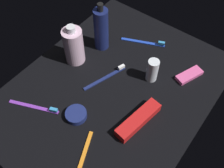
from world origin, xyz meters
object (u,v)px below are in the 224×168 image
bodywash_bottle (74,46)px  toothpaste_box_red (138,120)px  toothbrush_blue (146,42)px  cream_tin_left (76,115)px  toothbrush_navy (107,76)px  snack_bar_pink (189,75)px  lotion_bottle (101,29)px  deodorant_stick (152,70)px  toothbrush_purple (37,107)px  toothbrush_orange (81,162)px

bodywash_bottle → toothpaste_box_red: bodywash_bottle is taller
toothbrush_blue → cream_tin_left: (42.68, 0.41, 0.48)cm
bodywash_bottle → toothbrush_blue: bodywash_bottle is taller
toothbrush_navy → snack_bar_pink: toothbrush_navy is taller
lotion_bottle → deodorant_stick: 25.22cm
lotion_bottle → snack_bar_pink: bearing=101.7°
toothbrush_purple → snack_bar_pink: size_ratio=1.64×
deodorant_stick → toothbrush_orange: bearing=0.8°
toothbrush_blue → snack_bar_pink: (4.75, 22.23, 0.14)cm
toothbrush_navy → toothpaste_box_red: size_ratio=0.99×
toothbrush_blue → toothpaste_box_red: bearing=29.2°
toothpaste_box_red → cream_tin_left: (10.61, -17.49, -0.52)cm
toothbrush_blue → snack_bar_pink: toothbrush_blue is taller
bodywash_bottle → toothbrush_purple: (24.54, 4.31, -6.82)cm
toothbrush_orange → snack_bar_pink: bearing=168.2°
deodorant_stick → toothbrush_orange: deodorant_stick is taller
deodorant_stick → toothbrush_blue: deodorant_stick is taller
cream_tin_left → toothbrush_navy: bearing=-174.1°
toothbrush_navy → toothpaste_box_red: bearing=66.0°
bodywash_bottle → toothbrush_blue: (-23.90, 16.77, -6.82)cm
deodorant_stick → lotion_bottle: bearing=-94.6°
cream_tin_left → deodorant_stick: bearing=158.7°
bodywash_bottle → toothbrush_navy: size_ratio=0.95×
toothbrush_orange → cream_tin_left: size_ratio=2.38×
deodorant_stick → toothbrush_navy: size_ratio=0.53×
toothbrush_blue → cream_tin_left: same height
toothbrush_purple → bodywash_bottle: bearing=-170.0°
lotion_bottle → toothbrush_orange: lotion_bottle is taller
bodywash_bottle → toothbrush_orange: size_ratio=0.98×
snack_bar_pink → cream_tin_left: bearing=-8.7°
snack_bar_pink → bodywash_bottle: bearing=-42.6°
toothbrush_blue → toothbrush_orange: (53.38, 12.09, 0.00)cm
toothpaste_box_red → bodywash_bottle: bearing=-94.5°
toothbrush_blue → snack_bar_pink: size_ratio=1.63×
deodorant_stick → snack_bar_pink: (-9.32, 10.70, -3.90)cm
deodorant_stick → toothbrush_blue: bearing=-140.7°
bodywash_bottle → snack_bar_pink: bearing=116.1°
lotion_bottle → toothbrush_purple: bearing=1.2°
cream_tin_left → toothpaste_box_red: bearing=121.2°
cream_tin_left → toothbrush_orange: bearing=47.5°
toothbrush_orange → deodorant_stick: bearing=-179.2°
toothbrush_blue → toothbrush_purple: bearing=-14.4°
toothbrush_navy → toothbrush_blue: 23.47cm
toothbrush_navy → toothbrush_purple: size_ratio=1.03×
toothbrush_orange → snack_bar_pink: size_ratio=1.63×
deodorant_stick → toothbrush_navy: deodorant_stick is taller
snack_bar_pink → lotion_bottle: bearing=-57.1°
lotion_bottle → bodywash_bottle: size_ratio=1.23×
toothbrush_navy → toothbrush_purple: same height
toothbrush_navy → snack_bar_pink: (-18.66, 23.81, 0.14)cm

